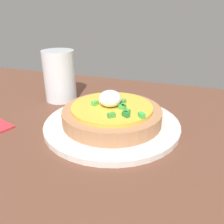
# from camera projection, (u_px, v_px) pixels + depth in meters

# --- Properties ---
(dining_table) EXTENTS (1.13, 0.79, 0.03)m
(dining_table) POSITION_uv_depth(u_px,v_px,m) (69.00, 149.00, 0.40)
(dining_table) COLOR brown
(dining_table) RESTS_ON ground
(plate) EXTENTS (0.26, 0.26, 0.01)m
(plate) POSITION_uv_depth(u_px,v_px,m) (112.00, 124.00, 0.45)
(plate) COLOR silver
(plate) RESTS_ON dining_table
(pizza) EXTENTS (0.19, 0.19, 0.06)m
(pizza) POSITION_uv_depth(u_px,v_px,m) (112.00, 113.00, 0.44)
(pizza) COLOR #B17B53
(pizza) RESTS_ON plate
(cup_near) EXTENTS (0.08, 0.08, 0.12)m
(cup_near) POSITION_uv_depth(u_px,v_px,m) (60.00, 79.00, 0.56)
(cup_near) COLOR silver
(cup_near) RESTS_ON dining_table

